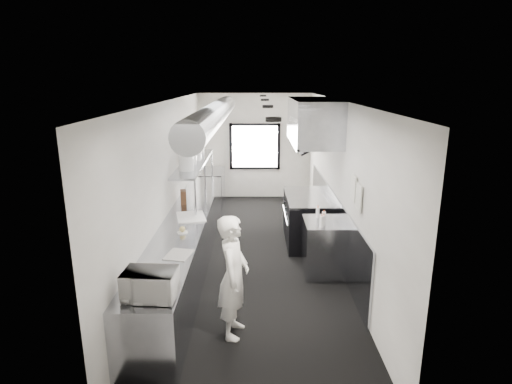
{
  "coord_description": "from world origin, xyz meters",
  "views": [
    {
      "loc": [
        0.02,
        -7.21,
        3.16
      ],
      "look_at": [
        0.03,
        -0.2,
        1.26
      ],
      "focal_mm": 29.49,
      "sensor_mm": 36.0,
      "label": 1
    }
  ],
  "objects_px": {
    "pass_shelf": "(195,163)",
    "plate_stack_d": "(198,146)",
    "far_work_table": "(210,188)",
    "small_plate": "(182,232)",
    "microwave": "(150,284)",
    "squeeze_bottle_c": "(324,217)",
    "plate_stack_a": "(186,162)",
    "squeeze_bottle_d": "(318,213)",
    "plate_stack_b": "(190,156)",
    "exhaust_hood": "(313,121)",
    "prep_counter": "(187,243)",
    "bottle_station": "(323,247)",
    "squeeze_bottle_e": "(318,211)",
    "squeeze_bottle_a": "(322,222)",
    "line_cook": "(234,277)",
    "deli_tub_a": "(144,271)",
    "plate_stack_c": "(195,151)",
    "cutting_board": "(191,217)",
    "squeeze_bottle_b": "(324,220)",
    "range": "(307,219)",
    "deli_tub_b": "(148,269)",
    "knife_block": "(183,197)"
  },
  "relations": [
    {
      "from": "pass_shelf",
      "to": "microwave",
      "type": "relative_size",
      "value": 5.82
    },
    {
      "from": "pass_shelf",
      "to": "squeeze_bottle_e",
      "type": "height_order",
      "value": "pass_shelf"
    },
    {
      "from": "plate_stack_a",
      "to": "plate_stack_b",
      "type": "relative_size",
      "value": 0.99
    },
    {
      "from": "range",
      "to": "knife_block",
      "type": "relative_size",
      "value": 6.41
    },
    {
      "from": "range",
      "to": "plate_stack_d",
      "type": "relative_size",
      "value": 4.24
    },
    {
      "from": "bottle_station",
      "to": "squeeze_bottle_a",
      "type": "relative_size",
      "value": 4.88
    },
    {
      "from": "exhaust_hood",
      "to": "small_plate",
      "type": "bearing_deg",
      "value": -138.57
    },
    {
      "from": "line_cook",
      "to": "range",
      "type": "bearing_deg",
      "value": -14.97
    },
    {
      "from": "far_work_table",
      "to": "small_plate",
      "type": "bearing_deg",
      "value": -89.2
    },
    {
      "from": "pass_shelf",
      "to": "squeeze_bottle_a",
      "type": "bearing_deg",
      "value": -41.2
    },
    {
      "from": "line_cook",
      "to": "deli_tub_a",
      "type": "bearing_deg",
      "value": 107.01
    },
    {
      "from": "plate_stack_c",
      "to": "pass_shelf",
      "type": "bearing_deg",
      "value": -86.08
    },
    {
      "from": "far_work_table",
      "to": "cutting_board",
      "type": "xyz_separation_m",
      "value": [
        0.08,
        -3.7,
        0.46
      ]
    },
    {
      "from": "far_work_table",
      "to": "squeeze_bottle_d",
      "type": "bearing_deg",
      "value": -59.14
    },
    {
      "from": "bottle_station",
      "to": "squeeze_bottle_e",
      "type": "distance_m",
      "value": 0.61
    },
    {
      "from": "plate_stack_d",
      "to": "exhaust_hood",
      "type": "bearing_deg",
      "value": -25.05
    },
    {
      "from": "plate_stack_b",
      "to": "small_plate",
      "type": "bearing_deg",
      "value": -85.89
    },
    {
      "from": "plate_stack_a",
      "to": "squeeze_bottle_b",
      "type": "bearing_deg",
      "value": -24.2
    },
    {
      "from": "range",
      "to": "small_plate",
      "type": "relative_size",
      "value": 9.38
    },
    {
      "from": "plate_stack_a",
      "to": "far_work_table",
      "type": "bearing_deg",
      "value": 88.8
    },
    {
      "from": "exhaust_hood",
      "to": "microwave",
      "type": "xyz_separation_m",
      "value": [
        -2.19,
        -3.87,
        -1.34
      ]
    },
    {
      "from": "pass_shelf",
      "to": "plate_stack_d",
      "type": "distance_m",
      "value": 0.81
    },
    {
      "from": "pass_shelf",
      "to": "plate_stack_b",
      "type": "distance_m",
      "value": 0.32
    },
    {
      "from": "plate_stack_a",
      "to": "squeeze_bottle_e",
      "type": "bearing_deg",
      "value": -13.83
    },
    {
      "from": "prep_counter",
      "to": "plate_stack_a",
      "type": "relative_size",
      "value": 19.25
    },
    {
      "from": "plate_stack_a",
      "to": "squeeze_bottle_d",
      "type": "distance_m",
      "value": 2.49
    },
    {
      "from": "deli_tub_a",
      "to": "squeeze_bottle_b",
      "type": "distance_m",
      "value": 2.99
    },
    {
      "from": "squeeze_bottle_d",
      "to": "squeeze_bottle_b",
      "type": "bearing_deg",
      "value": -83.39
    },
    {
      "from": "microwave",
      "to": "small_plate",
      "type": "distance_m",
      "value": 1.95
    },
    {
      "from": "pass_shelf",
      "to": "plate_stack_b",
      "type": "xyz_separation_m",
      "value": [
        -0.04,
        -0.26,
        0.19
      ]
    },
    {
      "from": "range",
      "to": "line_cook",
      "type": "distance_m",
      "value": 3.44
    },
    {
      "from": "bottle_station",
      "to": "deli_tub_a",
      "type": "height_order",
      "value": "deli_tub_a"
    },
    {
      "from": "cutting_board",
      "to": "plate_stack_d",
      "type": "relative_size",
      "value": 1.6
    },
    {
      "from": "microwave",
      "to": "squeeze_bottle_c",
      "type": "distance_m",
      "value": 3.3
    },
    {
      "from": "deli_tub_b",
      "to": "plate_stack_a",
      "type": "xyz_separation_m",
      "value": [
        0.06,
        2.75,
        0.78
      ]
    },
    {
      "from": "plate_stack_d",
      "to": "plate_stack_a",
      "type": "bearing_deg",
      "value": -90.15
    },
    {
      "from": "plate_stack_d",
      "to": "squeeze_bottle_e",
      "type": "xyz_separation_m",
      "value": [
        2.29,
        -2.18,
        -0.78
      ]
    },
    {
      "from": "exhaust_hood",
      "to": "prep_counter",
      "type": "bearing_deg",
      "value": -151.89
    },
    {
      "from": "far_work_table",
      "to": "cutting_board",
      "type": "height_order",
      "value": "cutting_board"
    },
    {
      "from": "squeeze_bottle_b",
      "to": "squeeze_bottle_c",
      "type": "bearing_deg",
      "value": 81.11
    },
    {
      "from": "far_work_table",
      "to": "squeeze_bottle_c",
      "type": "distance_m",
      "value": 4.59
    },
    {
      "from": "far_work_table",
      "to": "line_cook",
      "type": "xyz_separation_m",
      "value": [
        0.9,
        -5.67,
        0.34
      ]
    },
    {
      "from": "deli_tub_a",
      "to": "squeeze_bottle_b",
      "type": "bearing_deg",
      "value": 36.27
    },
    {
      "from": "plate_stack_c",
      "to": "line_cook",
      "type": "bearing_deg",
      "value": -75.29
    },
    {
      "from": "plate_stack_b",
      "to": "squeeze_bottle_e",
      "type": "distance_m",
      "value": 2.69
    },
    {
      "from": "far_work_table",
      "to": "plate_stack_a",
      "type": "xyz_separation_m",
      "value": [
        -0.06,
        -3.04,
        1.28
      ]
    },
    {
      "from": "bottle_station",
      "to": "plate_stack_d",
      "type": "height_order",
      "value": "plate_stack_d"
    },
    {
      "from": "small_plate",
      "to": "squeeze_bottle_c",
      "type": "height_order",
      "value": "squeeze_bottle_c"
    },
    {
      "from": "small_plate",
      "to": "squeeze_bottle_a",
      "type": "height_order",
      "value": "squeeze_bottle_a"
    },
    {
      "from": "deli_tub_b",
      "to": "plate_stack_b",
      "type": "relative_size",
      "value": 0.41
    }
  ]
}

